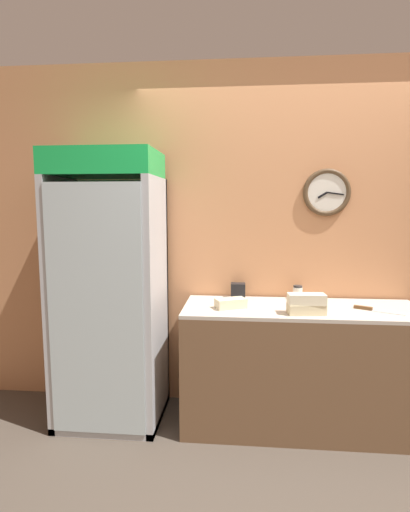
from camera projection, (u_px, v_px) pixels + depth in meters
ground_plane at (321, 512)px, 2.11m from camera, size 14.00×14.00×0.00m
wall_back at (297, 238)px, 3.13m from camera, size 5.20×0.09×2.70m
prep_counter at (300, 367)px, 2.89m from camera, size 1.68×0.61×0.89m
beverage_cooler at (112, 276)px, 2.98m from camera, size 0.75×0.63×1.99m
sandwich_stack_bottom at (307, 309)px, 2.65m from camera, size 0.26×0.14×0.07m
sandwich_stack_middle at (307, 299)px, 2.64m from camera, size 0.25×0.12×0.07m
sandwich_flat_left at (231, 303)px, 2.81m from camera, size 0.24×0.19×0.07m
chefs_knife at (372, 309)px, 2.75m from camera, size 0.31×0.19×0.02m
condiment_jar at (297, 292)px, 3.07m from camera, size 0.07×0.07×0.11m
napkin_dispenser at (238, 291)px, 3.09m from camera, size 0.11×0.09×0.12m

